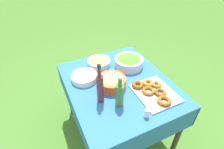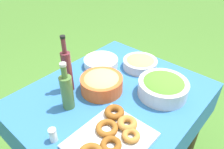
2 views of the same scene
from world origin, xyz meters
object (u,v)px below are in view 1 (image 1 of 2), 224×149
donut_platter (153,91)px  bread_bowl (99,62)px  pasta_bowl (112,81)px  salad_bowl (129,62)px  plate_stack (84,77)px  olive_oil_bottle (120,94)px  wine_bottle (100,88)px

donut_platter → bread_bowl: bread_bowl is taller
pasta_bowl → donut_platter: bearing=50.8°
salad_bowl → pasta_bowl: same height
salad_bowl → donut_platter: salad_bowl is taller
pasta_bowl → bread_bowl: (-0.37, 0.03, -0.02)m
donut_platter → pasta_bowl: bearing=-129.2°
donut_platter → plate_stack: plate_stack is taller
pasta_bowl → bread_bowl: bearing=176.0°
olive_oil_bottle → wine_bottle: 0.16m
donut_platter → olive_oil_bottle: size_ratio=1.39×
salad_bowl → plate_stack: size_ratio=1.22×
olive_oil_bottle → bread_bowl: 0.61m
salad_bowl → pasta_bowl: 0.37m
olive_oil_bottle → bread_bowl: olive_oil_bottle is taller
plate_stack → wine_bottle: 0.35m
salad_bowl → bread_bowl: 0.32m
pasta_bowl → bread_bowl: pasta_bowl is taller
salad_bowl → plate_stack: bearing=-88.3°
donut_platter → plate_stack: size_ratio=1.65×
donut_platter → plate_stack: (-0.44, -0.49, 0.01)m
bread_bowl → olive_oil_bottle: bearing=-6.2°
olive_oil_bottle → donut_platter: bearing=88.4°
donut_platter → plate_stack: bearing=-131.8°
plate_stack → wine_bottle: wine_bottle is taller
olive_oil_bottle → wine_bottle: size_ratio=0.80×
pasta_bowl → olive_oil_bottle: (0.23, -0.04, 0.06)m
plate_stack → bread_bowl: 0.28m
salad_bowl → pasta_bowl: (0.22, -0.30, 0.00)m
pasta_bowl → bread_bowl: size_ratio=1.07×
salad_bowl → olive_oil_bottle: bearing=-37.5°
pasta_bowl → wine_bottle: wine_bottle is taller
salad_bowl → olive_oil_bottle: 0.57m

